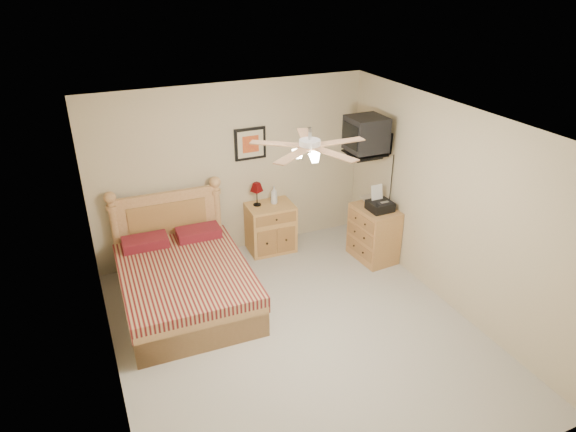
% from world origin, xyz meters
% --- Properties ---
extents(floor, '(4.50, 4.50, 0.00)m').
position_xyz_m(floor, '(0.00, 0.00, 0.00)').
color(floor, '#A29F93').
rests_on(floor, ground).
extents(ceiling, '(4.00, 4.50, 0.04)m').
position_xyz_m(ceiling, '(0.00, 0.00, 2.50)').
color(ceiling, white).
rests_on(ceiling, ground).
extents(wall_back, '(4.00, 0.04, 2.50)m').
position_xyz_m(wall_back, '(0.00, 2.25, 1.25)').
color(wall_back, '#BCAD8A').
rests_on(wall_back, ground).
extents(wall_front, '(4.00, 0.04, 2.50)m').
position_xyz_m(wall_front, '(0.00, -2.25, 1.25)').
color(wall_front, '#BCAD8A').
rests_on(wall_front, ground).
extents(wall_left, '(0.04, 4.50, 2.50)m').
position_xyz_m(wall_left, '(-2.00, 0.00, 1.25)').
color(wall_left, '#BCAD8A').
rests_on(wall_left, ground).
extents(wall_right, '(0.04, 4.50, 2.50)m').
position_xyz_m(wall_right, '(2.00, 0.00, 1.25)').
color(wall_right, '#BCAD8A').
rests_on(wall_right, ground).
extents(bed, '(1.55, 2.01, 1.27)m').
position_xyz_m(bed, '(-1.03, 1.12, 0.64)').
color(bed, '#AC7A46').
rests_on(bed, ground).
extents(nightstand, '(0.69, 0.53, 0.73)m').
position_xyz_m(nightstand, '(0.46, 2.00, 0.37)').
color(nightstand, tan).
rests_on(nightstand, ground).
extents(table_lamp, '(0.24, 0.24, 0.35)m').
position_xyz_m(table_lamp, '(0.29, 2.08, 0.91)').
color(table_lamp, '#580708').
rests_on(table_lamp, nightstand).
extents(lotion_bottle, '(0.12, 0.12, 0.27)m').
position_xyz_m(lotion_bottle, '(0.54, 2.03, 0.86)').
color(lotion_bottle, silver).
rests_on(lotion_bottle, nightstand).
extents(framed_picture, '(0.46, 0.04, 0.46)m').
position_xyz_m(framed_picture, '(0.27, 2.23, 1.62)').
color(framed_picture, black).
rests_on(framed_picture, wall_back).
extents(dresser, '(0.52, 0.71, 0.80)m').
position_xyz_m(dresser, '(1.73, 1.16, 0.40)').
color(dresser, '#9F6536').
rests_on(dresser, ground).
extents(fax_machine, '(0.32, 0.34, 0.34)m').
position_xyz_m(fax_machine, '(1.75, 1.09, 0.97)').
color(fax_machine, black).
rests_on(fax_machine, dresser).
extents(magazine_lower, '(0.25, 0.32, 0.03)m').
position_xyz_m(magazine_lower, '(1.69, 1.38, 0.81)').
color(magazine_lower, '#C4B29A').
rests_on(magazine_lower, dresser).
extents(magazine_upper, '(0.25, 0.31, 0.02)m').
position_xyz_m(magazine_upper, '(1.69, 1.38, 0.84)').
color(magazine_upper, tan).
rests_on(magazine_upper, magazine_lower).
extents(wall_tv, '(0.56, 0.46, 0.58)m').
position_xyz_m(wall_tv, '(1.75, 1.34, 1.81)').
color(wall_tv, black).
rests_on(wall_tv, wall_right).
extents(ceiling_fan, '(1.14, 1.14, 0.28)m').
position_xyz_m(ceiling_fan, '(0.00, -0.20, 2.36)').
color(ceiling_fan, silver).
rests_on(ceiling_fan, ceiling).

